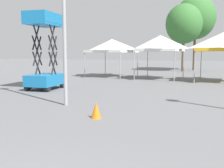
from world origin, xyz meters
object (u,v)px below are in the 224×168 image
canopy_tent_far_left (112,46)px  tree_behind_tents_left (196,18)px  scissor_lift (45,67)px  tree_behind_tents_center (184,24)px  canopy_tent_far_right (223,42)px  traffic_cone_lot_center (96,110)px  canopy_tent_behind_left (160,43)px

canopy_tent_far_left → tree_behind_tents_left: size_ratio=0.43×
scissor_lift → tree_behind_tents_center: (4.23, 17.98, 3.92)m
canopy_tent_far_right → scissor_lift: 12.14m
canopy_tent_far_right → tree_behind_tents_center: 10.89m
canopy_tent_far_left → scissor_lift: (0.00, -8.62, -1.37)m
scissor_lift → tree_behind_tents_center: 18.88m
canopy_tent_far_left → traffic_cone_lot_center: size_ratio=7.51×
traffic_cone_lot_center → canopy_tent_behind_left: bearing=96.5°
canopy_tent_far_left → traffic_cone_lot_center: canopy_tent_far_left is taller
canopy_tent_far_right → tree_behind_tents_center: tree_behind_tents_center is taller
canopy_tent_far_left → tree_behind_tents_center: (4.23, 9.35, 2.55)m
canopy_tent_far_right → traffic_cone_lot_center: size_ratio=6.97×
tree_behind_tents_center → traffic_cone_lot_center: bearing=-86.2°
canopy_tent_far_right → tree_behind_tents_center: (-4.47, 9.65, 2.37)m
tree_behind_tents_left → traffic_cone_lot_center: bearing=-88.5°
canopy_tent_far_left → canopy_tent_far_right: 8.70m
canopy_tent_behind_left → tree_behind_tents_center: tree_behind_tents_center is taller
traffic_cone_lot_center → scissor_lift: bearing=141.4°
traffic_cone_lot_center → tree_behind_tents_left: bearing=91.5°
tree_behind_tents_center → traffic_cone_lot_center: size_ratio=14.82×
scissor_lift → tree_behind_tents_center: tree_behind_tents_center is taller
canopy_tent_far_left → canopy_tent_behind_left: 4.26m
tree_behind_tents_left → traffic_cone_lot_center: (0.65, -25.09, -5.84)m
scissor_lift → traffic_cone_lot_center: (5.71, -4.55, -1.00)m
scissor_lift → traffic_cone_lot_center: bearing=-38.6°
canopy_tent_behind_left → canopy_tent_far_right: (4.45, 0.06, 0.05)m
canopy_tent_far_right → tree_behind_tents_left: size_ratio=0.40×
tree_behind_tents_center → canopy_tent_behind_left: bearing=-89.9°
canopy_tent_far_left → canopy_tent_far_right: canopy_tent_far_right is taller
scissor_lift → canopy_tent_far_left: bearing=90.0°
traffic_cone_lot_center → tree_behind_tents_center: bearing=93.8°
canopy_tent_far_left → scissor_lift: bearing=-90.0°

